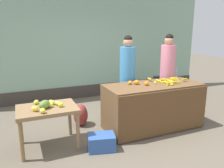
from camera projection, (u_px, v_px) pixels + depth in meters
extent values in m
plane|color=#665B4C|center=(130.00, 131.00, 4.38)|extent=(24.00, 24.00, 0.00)
cube|color=#8CB299|center=(88.00, 38.00, 6.37)|extent=(7.51, 0.20, 3.45)
cube|color=#3F3833|center=(90.00, 91.00, 6.63)|extent=(7.51, 0.04, 0.36)
cube|color=brown|center=(152.00, 106.00, 4.47)|extent=(1.93, 0.82, 0.90)
cube|color=brown|center=(165.00, 113.00, 4.09)|extent=(1.93, 0.03, 0.84)
cube|color=olive|center=(47.00, 109.00, 3.63)|extent=(0.96, 0.70, 0.06)
cylinder|color=olive|center=(22.00, 142.00, 3.28)|extent=(0.06, 0.06, 0.65)
cylinder|color=#94714B|center=(78.00, 132.00, 3.61)|extent=(0.06, 0.06, 0.65)
cylinder|color=#8F6E50|center=(21.00, 126.00, 3.82)|extent=(0.06, 0.06, 0.65)
cylinder|color=olive|center=(70.00, 119.00, 4.15)|extent=(0.06, 0.06, 0.65)
cylinder|color=yellow|center=(173.00, 78.00, 4.88)|extent=(0.15, 0.07, 0.04)
cylinder|color=gold|center=(155.00, 83.00, 4.42)|extent=(0.10, 0.15, 0.04)
cylinder|color=yellow|center=(169.00, 84.00, 4.31)|extent=(0.14, 0.08, 0.04)
cylinder|color=yellow|center=(170.00, 81.00, 4.57)|extent=(0.06, 0.14, 0.04)
cylinder|color=yellow|center=(172.00, 82.00, 4.50)|extent=(0.08, 0.16, 0.04)
cylinder|color=yellow|center=(164.00, 82.00, 4.46)|extent=(0.13, 0.13, 0.04)
cylinder|color=yellow|center=(174.00, 79.00, 4.72)|extent=(0.15, 0.12, 0.04)
cylinder|color=yellow|center=(159.00, 81.00, 4.59)|extent=(0.06, 0.13, 0.04)
cylinder|color=yellow|center=(163.00, 80.00, 4.67)|extent=(0.16, 0.09, 0.04)
cylinder|color=yellow|center=(164.00, 82.00, 4.50)|extent=(0.14, 0.08, 0.04)
cylinder|color=gold|center=(169.00, 84.00, 4.30)|extent=(0.09, 0.16, 0.04)
cylinder|color=gold|center=(184.00, 79.00, 4.57)|extent=(0.15, 0.06, 0.04)
cylinder|color=gold|center=(163.00, 80.00, 4.56)|extent=(0.13, 0.06, 0.04)
cylinder|color=gold|center=(150.00, 79.00, 4.61)|extent=(0.05, 0.15, 0.04)
cylinder|color=gold|center=(169.00, 83.00, 4.29)|extent=(0.15, 0.08, 0.04)
cylinder|color=gold|center=(176.00, 82.00, 4.37)|extent=(0.14, 0.07, 0.04)
sphere|color=orange|center=(136.00, 82.00, 4.35)|extent=(0.08, 0.08, 0.08)
sphere|color=orange|center=(130.00, 83.00, 4.33)|extent=(0.08, 0.08, 0.08)
sphere|color=orange|center=(147.00, 83.00, 4.25)|extent=(0.08, 0.08, 0.08)
sphere|color=orange|center=(137.00, 82.00, 4.34)|extent=(0.09, 0.09, 0.09)
ellipsoid|color=yellow|center=(35.00, 109.00, 3.44)|extent=(0.13, 0.14, 0.09)
ellipsoid|color=#E9CC4B|center=(52.00, 102.00, 3.75)|extent=(0.09, 0.11, 0.08)
ellipsoid|color=#D3D93B|center=(36.00, 102.00, 3.78)|extent=(0.12, 0.14, 0.07)
ellipsoid|color=#E8D74B|center=(51.00, 105.00, 3.62)|extent=(0.11, 0.09, 0.08)
ellipsoid|color=yellow|center=(43.00, 111.00, 3.35)|extent=(0.11, 0.13, 0.08)
ellipsoid|color=#DECF45|center=(50.00, 102.00, 3.76)|extent=(0.11, 0.12, 0.08)
ellipsoid|color=#DACC46|center=(57.00, 103.00, 3.72)|extent=(0.10, 0.13, 0.07)
ellipsoid|color=#D3DF32|center=(61.00, 105.00, 3.64)|extent=(0.12, 0.12, 0.08)
ellipsoid|color=olive|center=(45.00, 104.00, 3.55)|extent=(0.25, 0.26, 0.14)
cylinder|color=#33333D|center=(127.00, 102.00, 4.99)|extent=(0.29, 0.29, 0.72)
cylinder|color=#3F8CCC|center=(128.00, 67.00, 4.80)|extent=(0.34, 0.34, 0.88)
sphere|color=tan|center=(128.00, 42.00, 4.68)|extent=(0.21, 0.21, 0.21)
sphere|color=black|center=(128.00, 39.00, 4.66)|extent=(0.18, 0.18, 0.18)
cylinder|color=#33333D|center=(166.00, 97.00, 5.34)|extent=(0.29, 0.29, 0.73)
cylinder|color=pink|center=(168.00, 64.00, 5.15)|extent=(0.34, 0.34, 0.89)
sphere|color=tan|center=(169.00, 41.00, 5.02)|extent=(0.21, 0.21, 0.21)
sphere|color=black|center=(169.00, 38.00, 5.01)|extent=(0.18, 0.18, 0.18)
torus|color=black|center=(177.00, 87.00, 6.47)|extent=(0.65, 0.09, 0.65)
torus|color=black|center=(150.00, 90.00, 6.11)|extent=(0.65, 0.09, 0.65)
cube|color=black|center=(164.00, 83.00, 6.25)|extent=(0.80, 0.18, 0.28)
cube|color=black|center=(162.00, 77.00, 6.17)|extent=(0.44, 0.16, 0.08)
cylinder|color=gray|center=(177.00, 76.00, 6.37)|extent=(0.04, 0.04, 0.40)
cube|color=#3359A5|center=(101.00, 142.00, 3.68)|extent=(0.50, 0.41, 0.26)
ellipsoid|color=maroon|center=(81.00, 115.00, 4.60)|extent=(0.36, 0.41, 0.46)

